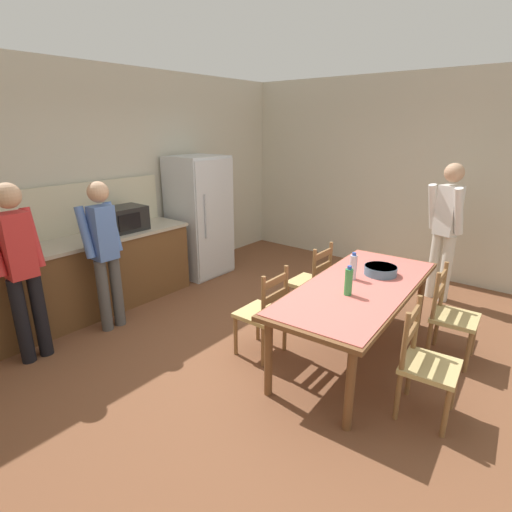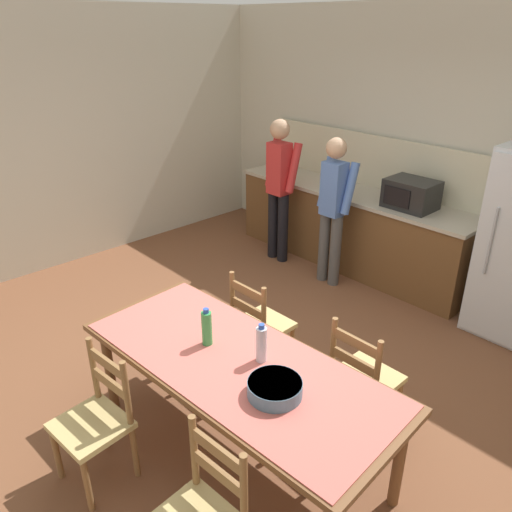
{
  "view_description": "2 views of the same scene",
  "coord_description": "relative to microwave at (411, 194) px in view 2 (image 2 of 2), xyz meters",
  "views": [
    {
      "loc": [
        -2.83,
        -2.12,
        2.18
      ],
      "look_at": [
        -0.19,
        0.01,
        1.06
      ],
      "focal_mm": 28.0,
      "sensor_mm": 36.0,
      "label": 1
    },
    {
      "loc": [
        2.45,
        -2.36,
        2.7
      ],
      "look_at": [
        0.06,
        -0.14,
        1.16
      ],
      "focal_mm": 35.0,
      "sensor_mm": 36.0,
      "label": 2
    }
  ],
  "objects": [
    {
      "name": "counter_splashback",
      "position": [
        -0.75,
        0.33,
        0.15
      ],
      "size": [
        3.01,
        0.03,
        0.6
      ],
      "primitive_type": "cube",
      "color": "beige",
      "rests_on": "kitchen_counter"
    },
    {
      "name": "wall_back",
      "position": [
        0.08,
        0.45,
        0.38
      ],
      "size": [
        6.52,
        0.12,
        2.9
      ],
      "primitive_type": "cube",
      "color": "beige",
      "rests_on": "ground"
    },
    {
      "name": "dining_table",
      "position": [
        0.56,
        -2.9,
        -0.39
      ],
      "size": [
        2.25,
        1.05,
        0.75
      ],
      "rotation": [
        0.0,
        0.0,
        0.06
      ],
      "color": "brown",
      "rests_on": "ground"
    },
    {
      "name": "serving_bowl",
      "position": [
        0.95,
        -2.95,
        -0.27
      ],
      "size": [
        0.32,
        0.32,
        0.09
      ],
      "color": "slate",
      "rests_on": "dining_table"
    },
    {
      "name": "chair_side_far_left",
      "position": [
        0.02,
        -2.19,
        -0.63
      ],
      "size": [
        0.43,
        0.41,
        0.91
      ],
      "rotation": [
        0.0,
        0.0,
        3.16
      ],
      "color": "olive",
      "rests_on": "ground"
    },
    {
      "name": "microwave",
      "position": [
        0.0,
        0.0,
        0.0
      ],
      "size": [
        0.5,
        0.39,
        0.3
      ],
      "color": "black",
      "rests_on": "kitchen_counter"
    },
    {
      "name": "wall_left",
      "position": [
        -3.18,
        -2.21,
        0.38
      ],
      "size": [
        0.12,
        5.2,
        2.9
      ],
      "primitive_type": "cube",
      "color": "beige",
      "rests_on": "ground"
    },
    {
      "name": "person_at_sink",
      "position": [
        -1.43,
        -0.5,
        -0.11
      ],
      "size": [
        0.43,
        0.3,
        1.71
      ],
      "rotation": [
        0.0,
        0.0,
        1.57
      ],
      "color": "black",
      "rests_on": "ground"
    },
    {
      "name": "kitchen_counter",
      "position": [
        -0.75,
        0.02,
        -0.61
      ],
      "size": [
        3.05,
        0.66,
        0.92
      ],
      "color": "brown",
      "rests_on": "ground"
    },
    {
      "name": "bottle_off_centre",
      "position": [
        0.67,
        -2.78,
        -0.2
      ],
      "size": [
        0.07,
        0.07,
        0.27
      ],
      "color": "silver",
      "rests_on": "dining_table"
    },
    {
      "name": "chair_side_far_right",
      "position": [
        1.01,
        -2.13,
        -0.63
      ],
      "size": [
        0.42,
        0.4,
        0.91
      ],
      "rotation": [
        0.0,
        0.0,
        3.14
      ],
      "color": "olive",
      "rests_on": "ground"
    },
    {
      "name": "bottle_near_centre",
      "position": [
        0.29,
        -2.92,
        -0.2
      ],
      "size": [
        0.07,
        0.07,
        0.27
      ],
      "color": "green",
      "rests_on": "dining_table"
    },
    {
      "name": "person_at_counter",
      "position": [
        -0.6,
        -0.52,
        -0.15
      ],
      "size": [
        0.41,
        0.28,
        1.64
      ],
      "rotation": [
        0.0,
        0.0,
        1.57
      ],
      "color": "#4C4C4C",
      "rests_on": "ground"
    },
    {
      "name": "ground_plane",
      "position": [
        0.08,
        -2.21,
        -1.07
      ],
      "size": [
        8.32,
        8.32,
        0.0
      ],
      "primitive_type": "plane",
      "color": "brown"
    },
    {
      "name": "chair_side_near_left",
      "position": [
        0.12,
        -3.68,
        -0.63
      ],
      "size": [
        0.45,
        0.44,
        0.91
      ],
      "rotation": [
        0.0,
        0.0,
        0.09
      ],
      "color": "olive",
      "rests_on": "ground"
    }
  ]
}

